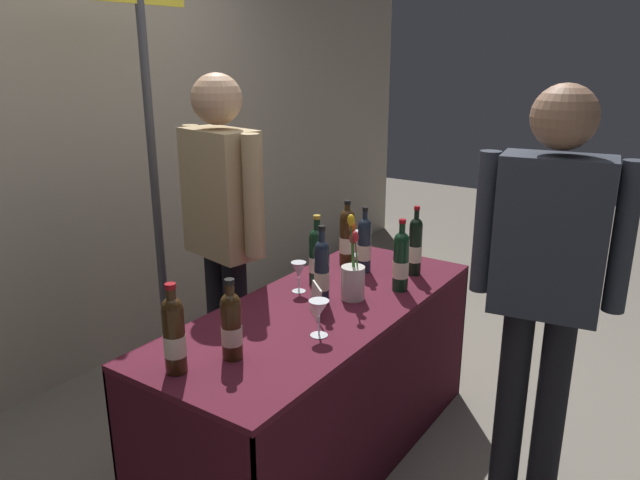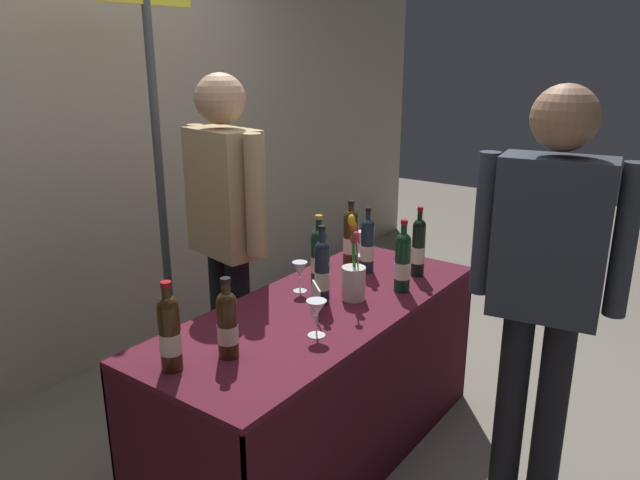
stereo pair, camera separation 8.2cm
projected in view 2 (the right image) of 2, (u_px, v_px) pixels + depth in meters
The scene contains 19 objects.
ground_plane at pixel (320, 452), 2.83m from camera, with size 12.00×12.00×0.00m, color gray.
back_partition at pixel (86, 147), 3.36m from camera, with size 7.09×0.12×2.60m, color #B2A893.
tasting_table at pixel (320, 354), 2.68m from camera, with size 1.72×0.69×0.75m.
featured_wine_bottle at pixel (418, 247), 2.93m from camera, with size 0.07×0.07×0.35m.
display_bottle_0 at pixel (227, 323), 2.14m from camera, with size 0.08×0.08×0.30m.
display_bottle_1 at pixel (403, 261), 2.74m from camera, with size 0.07×0.07×0.34m.
display_bottle_2 at pixel (319, 255), 2.82m from camera, with size 0.08×0.08×0.34m.
display_bottle_3 at pixel (351, 237), 3.08m from camera, with size 0.08×0.08×0.34m.
display_bottle_4 at pixel (170, 331), 2.05m from camera, with size 0.08×0.08×0.32m.
display_bottle_5 at pixel (322, 271), 2.60m from camera, with size 0.07×0.07×0.35m.
display_bottle_6 at pixel (367, 245), 2.98m from camera, with size 0.07×0.07×0.33m.
wine_glass_near_vendor at pixel (300, 271), 2.74m from camera, with size 0.07×0.07×0.14m.
wine_glass_mid at pixel (316, 309), 2.31m from camera, with size 0.08×0.08×0.15m.
wine_glass_near_taster at pixel (361, 239), 3.23m from camera, with size 0.07×0.07×0.14m.
flower_vase at pixel (354, 277), 2.66m from camera, with size 0.11×0.11×0.40m.
brochure_stand at pixel (315, 301), 2.50m from camera, with size 0.14×0.01×0.13m, color silver.
vendor_presenter at pixel (226, 219), 2.92m from camera, with size 0.28×0.54×1.72m.
taster_foreground_right at pixel (547, 272), 2.23m from camera, with size 0.27×0.55×1.70m.
booth_signpost at pixel (157, 142), 3.04m from camera, with size 0.55×0.04×2.22m.
Camera 2 is at (-1.95, -1.42, 1.79)m, focal length 33.80 mm.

